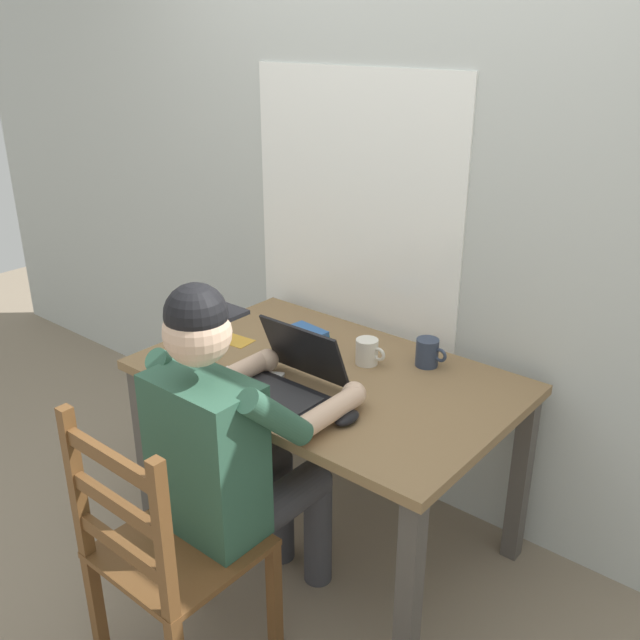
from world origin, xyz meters
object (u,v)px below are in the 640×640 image
object	(u,v)px
coffee_mug_dark	(180,356)
coffee_mug_spare	(428,353)
book_stack_main	(304,338)
wooden_chair	(166,554)
coffee_mug_white	(367,352)
computer_mouse	(347,418)
desk	(327,395)
landscape_photo_print	(236,341)
seated_person	(233,447)
laptop	(286,379)

from	to	relation	value
coffee_mug_dark	coffee_mug_spare	distance (m)	0.89
coffee_mug_dark	book_stack_main	xyz separation A→B (m)	(0.22, 0.43, -0.02)
wooden_chair	coffee_mug_dark	xyz separation A→B (m)	(-0.46, 0.47, 0.32)
coffee_mug_white	coffee_mug_dark	xyz separation A→B (m)	(-0.49, -0.45, -0.00)
computer_mouse	coffee_mug_dark	xyz separation A→B (m)	(-0.69, -0.08, 0.03)
computer_mouse	coffee_mug_dark	size ratio (longest dim) A/B	0.80
computer_mouse	coffee_mug_spare	xyz separation A→B (m)	(-0.02, 0.50, 0.03)
coffee_mug_spare	desk	bearing A→B (deg)	-131.62
coffee_mug_white	landscape_photo_print	size ratio (longest dim) A/B	0.92
book_stack_main	landscape_photo_print	xyz separation A→B (m)	(-0.23, -0.14, -0.03)
wooden_chair	computer_mouse	xyz separation A→B (m)	(0.23, 0.55, 0.29)
seated_person	wooden_chair	distance (m)	0.36
seated_person	book_stack_main	size ratio (longest dim) A/B	6.92
wooden_chair	laptop	bearing A→B (deg)	94.26
coffee_mug_dark	book_stack_main	distance (m)	0.48
coffee_mug_dark	coffee_mug_white	bearing A→B (deg)	42.60
computer_mouse	coffee_mug_spare	bearing A→B (deg)	92.15
seated_person	book_stack_main	bearing A→B (deg)	111.53
computer_mouse	coffee_mug_white	xyz separation A→B (m)	(-0.19, 0.37, 0.03)
seated_person	book_stack_main	world-z (taller)	seated_person
seated_person	desk	bearing A→B (deg)	93.63
book_stack_main	seated_person	bearing A→B (deg)	-68.47
wooden_chair	coffee_mug_dark	bearing A→B (deg)	134.51
computer_mouse	book_stack_main	distance (m)	0.58
laptop	book_stack_main	xyz separation A→B (m)	(-0.20, 0.32, -0.02)
seated_person	coffee_mug_spare	size ratio (longest dim) A/B	10.20
coffee_mug_white	coffee_mug_spare	bearing A→B (deg)	35.45
coffee_mug_spare	landscape_photo_print	xyz separation A→B (m)	(-0.69, -0.29, -0.05)
wooden_chair	coffee_mug_spare	world-z (taller)	wooden_chair
seated_person	coffee_mug_dark	bearing A→B (deg)	157.88
desk	computer_mouse	distance (m)	0.36
laptop	coffee_mug_dark	xyz separation A→B (m)	(-0.42, -0.10, -0.01)
laptop	coffee_mug_spare	xyz separation A→B (m)	(0.25, 0.47, -0.00)
coffee_mug_dark	coffee_mug_spare	xyz separation A→B (m)	(0.67, 0.58, 0.00)
coffee_mug_spare	laptop	bearing A→B (deg)	-118.13
landscape_photo_print	book_stack_main	bearing A→B (deg)	25.86
coffee_mug_dark	book_stack_main	bearing A→B (deg)	63.23
landscape_photo_print	desk	bearing A→B (deg)	-2.93
desk	book_stack_main	bearing A→B (deg)	150.06
coffee_mug_spare	book_stack_main	distance (m)	0.48
wooden_chair	book_stack_main	size ratio (longest dim) A/B	5.20
coffee_mug_spare	landscape_photo_print	world-z (taller)	coffee_mug_spare
coffee_mug_white	wooden_chair	bearing A→B (deg)	-92.23
wooden_chair	desk	bearing A→B (deg)	92.32
book_stack_main	wooden_chair	bearing A→B (deg)	-74.83
coffee_mug_spare	landscape_photo_print	distance (m)	0.75
computer_mouse	coffee_mug_spare	world-z (taller)	coffee_mug_spare
coffee_mug_dark	landscape_photo_print	distance (m)	0.29
desk	seated_person	xyz separation A→B (m)	(0.03, -0.49, 0.04)
seated_person	landscape_photo_print	distance (m)	0.67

